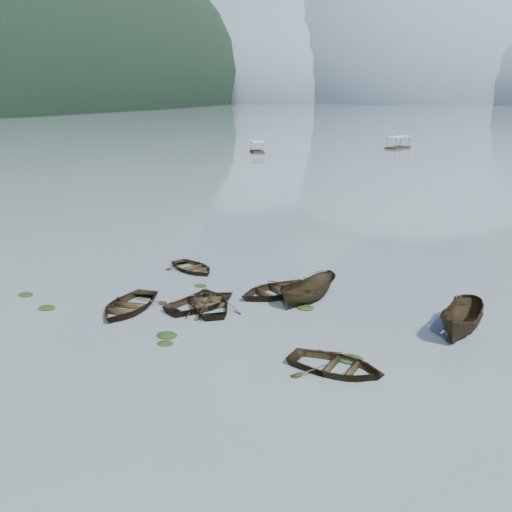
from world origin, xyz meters
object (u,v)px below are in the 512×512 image
(rowboat_0, at_px, (128,310))
(pontoon_centre, at_px, (398,149))
(pontoon_left, at_px, (257,152))
(rowboat_3, at_px, (210,307))

(rowboat_0, bearing_deg, pontoon_centre, 85.57)
(rowboat_0, relative_size, pontoon_left, 0.84)
(pontoon_left, xyz_separation_m, pontoon_centre, (27.50, 19.27, 0.00))
(rowboat_3, distance_m, pontoon_left, 92.29)
(rowboat_0, distance_m, rowboat_3, 4.76)
(rowboat_0, xyz_separation_m, pontoon_centre, (3.58, 109.23, 0.00))
(rowboat_3, distance_m, pontoon_centre, 107.15)
(rowboat_3, relative_size, pontoon_centre, 0.68)
(pontoon_left, bearing_deg, rowboat_3, -100.04)
(rowboat_0, relative_size, pontoon_centre, 0.72)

